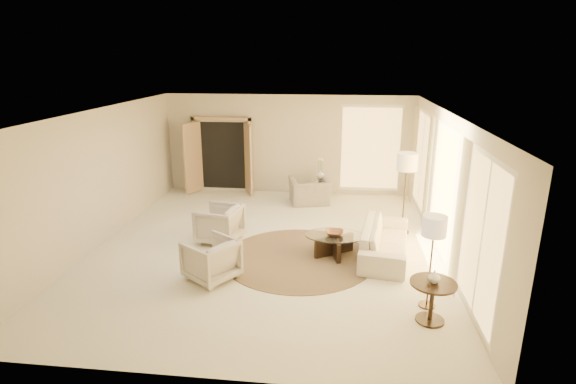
# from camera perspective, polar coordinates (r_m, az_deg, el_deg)

# --- Properties ---
(room) EXTENTS (7.04, 8.04, 2.83)m
(room) POSITION_cam_1_polar(r_m,az_deg,el_deg) (8.96, -2.84, 1.17)
(room) COLOR white
(room) RESTS_ON ground
(windows_right) EXTENTS (0.10, 6.40, 2.40)m
(windows_right) POSITION_cam_1_polar(r_m,az_deg,el_deg) (9.18, 19.05, 0.31)
(windows_right) COLOR #FFC866
(windows_right) RESTS_ON room
(window_back_corner) EXTENTS (1.70, 0.10, 2.40)m
(window_back_corner) POSITION_cam_1_polar(r_m,az_deg,el_deg) (12.72, 10.43, 5.43)
(window_back_corner) COLOR #FFC866
(window_back_corner) RESTS_ON room
(curtains_right) EXTENTS (0.06, 5.20, 2.60)m
(curtains_right) POSITION_cam_1_polar(r_m,az_deg,el_deg) (10.03, 17.71, 1.51)
(curtains_right) COLOR #BCB488
(curtains_right) RESTS_ON room
(french_doors) EXTENTS (1.95, 0.66, 2.16)m
(french_doors) POSITION_cam_1_polar(r_m,az_deg,el_deg) (13.06, -8.37, 4.55)
(french_doors) COLOR tan
(french_doors) RESTS_ON room
(area_rug) EXTENTS (3.20, 3.20, 0.01)m
(area_rug) POSITION_cam_1_polar(r_m,az_deg,el_deg) (8.96, 1.35, -8.32)
(area_rug) COLOR #3F2E1E
(area_rug) RESTS_ON room
(sofa) EXTENTS (1.17, 2.29, 0.64)m
(sofa) POSITION_cam_1_polar(r_m,az_deg,el_deg) (9.15, 12.20, -6.02)
(sofa) COLOR beige
(sofa) RESTS_ON room
(armchair_left) EXTENTS (0.93, 0.98, 0.87)m
(armchair_left) POSITION_cam_1_polar(r_m,az_deg,el_deg) (9.67, -8.74, -3.82)
(armchair_left) COLOR beige
(armchair_left) RESTS_ON room
(armchair_right) EXTENTS (1.07, 1.08, 0.82)m
(armchair_right) POSITION_cam_1_polar(r_m,az_deg,el_deg) (8.13, -9.75, -8.20)
(armchair_right) COLOR beige
(armchair_right) RESTS_ON room
(accent_chair) EXTENTS (1.19, 0.93, 0.92)m
(accent_chair) POSITION_cam_1_polar(r_m,az_deg,el_deg) (12.02, 2.81, 0.63)
(accent_chair) COLOR gray
(accent_chair) RESTS_ON room
(coffee_table) EXTENTS (1.51, 1.51, 0.43)m
(coffee_table) POSITION_cam_1_polar(r_m,az_deg,el_deg) (9.03, 5.88, -6.37)
(coffee_table) COLOR black
(coffee_table) RESTS_ON room
(end_table) EXTENTS (0.68, 0.68, 0.65)m
(end_table) POSITION_cam_1_polar(r_m,az_deg,el_deg) (7.13, 17.85, -12.32)
(end_table) COLOR black
(end_table) RESTS_ON room
(side_table) EXTENTS (0.51, 0.51, 0.60)m
(side_table) POSITION_cam_1_polar(r_m,az_deg,el_deg) (12.40, 4.10, 0.66)
(side_table) COLOR #31281D
(side_table) RESTS_ON room
(floor_lamp_near) EXTENTS (0.44, 0.44, 1.83)m
(floor_lamp_near) POSITION_cam_1_polar(r_m,az_deg,el_deg) (10.03, 14.87, 3.28)
(floor_lamp_near) COLOR #31281D
(floor_lamp_near) RESTS_ON room
(floor_lamp_far) EXTENTS (0.37, 0.37, 1.52)m
(floor_lamp_far) POSITION_cam_1_polar(r_m,az_deg,el_deg) (7.16, 18.06, -4.65)
(floor_lamp_far) COLOR #31281D
(floor_lamp_far) RESTS_ON room
(bowl) EXTENTS (0.38, 0.38, 0.09)m
(bowl) POSITION_cam_1_polar(r_m,az_deg,el_deg) (8.95, 5.92, -5.18)
(bowl) COLOR brown
(bowl) RESTS_ON coffee_table
(end_vase) EXTENTS (0.23, 0.23, 0.19)m
(end_vase) POSITION_cam_1_polar(r_m,az_deg,el_deg) (7.00, 18.07, -10.22)
(end_vase) COLOR white
(end_vase) RESTS_ON end_table
(side_vase) EXTENTS (0.27, 0.27, 0.24)m
(side_vase) POSITION_cam_1_polar(r_m,az_deg,el_deg) (12.31, 4.14, 2.23)
(side_vase) COLOR white
(side_vase) RESTS_ON side_table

